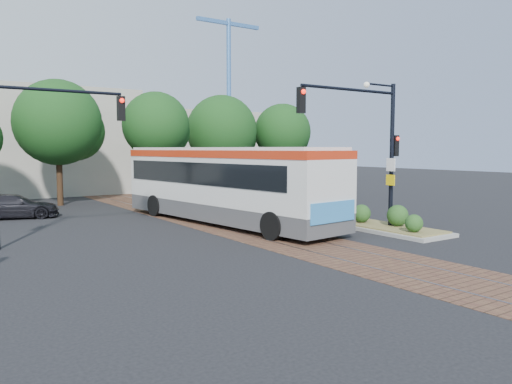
# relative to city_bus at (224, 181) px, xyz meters

# --- Properties ---
(ground) EXTENTS (120.00, 120.00, 0.00)m
(ground) POSITION_rel_city_bus_xyz_m (-0.20, -4.99, -1.98)
(ground) COLOR black
(ground) RESTS_ON ground
(trackbed) EXTENTS (3.60, 40.00, 0.02)m
(trackbed) POSITION_rel_city_bus_xyz_m (-0.20, -0.99, -1.97)
(trackbed) COLOR brown
(trackbed) RESTS_ON ground
(tree_row) EXTENTS (26.40, 5.60, 7.67)m
(tree_row) POSITION_rel_city_bus_xyz_m (1.01, 11.42, 2.87)
(tree_row) COLOR #382314
(tree_row) RESTS_ON ground
(warehouses) EXTENTS (40.00, 13.00, 8.00)m
(warehouses) POSITION_rel_city_bus_xyz_m (-0.72, 23.75, 1.83)
(warehouses) COLOR #ADA899
(warehouses) RESTS_ON ground
(crane) EXTENTS (8.00, 0.50, 18.00)m
(crane) POSITION_rel_city_bus_xyz_m (17.80, 29.01, 8.90)
(crane) COLOR #3F72B2
(crane) RESTS_ON ground
(city_bus) EXTENTS (4.34, 13.52, 3.55)m
(city_bus) POSITION_rel_city_bus_xyz_m (0.00, 0.00, 0.00)
(city_bus) COLOR #414144
(city_bus) RESTS_ON ground
(traffic_island) EXTENTS (2.20, 5.20, 1.13)m
(traffic_island) POSITION_rel_city_bus_xyz_m (4.62, -5.89, -1.65)
(traffic_island) COLOR gray
(traffic_island) RESTS_ON ground
(signal_pole_main) EXTENTS (5.49, 0.46, 6.00)m
(signal_pole_main) POSITION_rel_city_bus_xyz_m (3.67, -5.80, 2.18)
(signal_pole_main) COLOR black
(signal_pole_main) RESTS_ON ground
(signal_pole_left) EXTENTS (4.99, 0.34, 6.00)m
(signal_pole_left) POSITION_rel_city_bus_xyz_m (-8.56, -1.00, 1.88)
(signal_pole_left) COLOR black
(signal_pole_left) RESTS_ON ground
(parked_car) EXTENTS (4.52, 2.72, 1.23)m
(parked_car) POSITION_rel_city_bus_xyz_m (-7.98, 7.18, -1.37)
(parked_car) COLOR black
(parked_car) RESTS_ON ground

